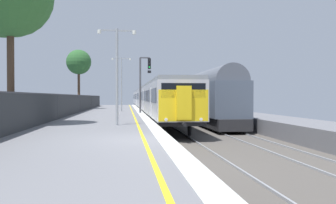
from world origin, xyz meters
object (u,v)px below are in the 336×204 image
at_px(freight_train_adjacent_track, 194,96).
at_px(background_tree_left, 79,63).
at_px(signal_gantry, 143,78).
at_px(commuter_train_at_platform, 148,98).
at_px(platform_lamp_mid, 117,67).
at_px(platform_lamp_far, 121,79).

relative_size(freight_train_adjacent_track, background_tree_left, 3.99).
height_order(signal_gantry, background_tree_left, background_tree_left).
distance_m(commuter_train_at_platform, platform_lamp_mid, 31.81).
height_order(signal_gantry, platform_lamp_far, platform_lamp_far).
bearing_deg(platform_lamp_mid, background_tree_left, 101.37).
bearing_deg(platform_lamp_far, signal_gantry, -61.57).
xyz_separation_m(signal_gantry, background_tree_left, (-7.28, 11.55, 2.43)).
bearing_deg(platform_lamp_far, background_tree_left, 123.97).
xyz_separation_m(freight_train_adjacent_track, signal_gantry, (-5.48, -3.61, 1.67)).
xyz_separation_m(commuter_train_at_platform, platform_lamp_mid, (-3.52, -31.56, 1.75)).
height_order(platform_lamp_mid, platform_lamp_far, platform_lamp_far).
bearing_deg(freight_train_adjacent_track, commuter_train_at_platform, 106.58).
relative_size(commuter_train_at_platform, freight_train_adjacent_track, 2.18).
relative_size(signal_gantry, background_tree_left, 0.71).
xyz_separation_m(platform_lamp_mid, background_tree_left, (-5.24, 26.06, 2.65)).
bearing_deg(signal_gantry, platform_lamp_mid, -98.02).
bearing_deg(platform_lamp_mid, platform_lamp_far, 90.00).
distance_m(platform_lamp_mid, platform_lamp_far, 18.28).
xyz_separation_m(platform_lamp_mid, platform_lamp_far, (0.00, 18.28, 0.27)).
xyz_separation_m(commuter_train_at_platform, background_tree_left, (-8.76, -5.50, 4.40)).
relative_size(signal_gantry, platform_lamp_mid, 1.03).
xyz_separation_m(platform_lamp_far, background_tree_left, (-5.24, 7.78, 2.38)).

